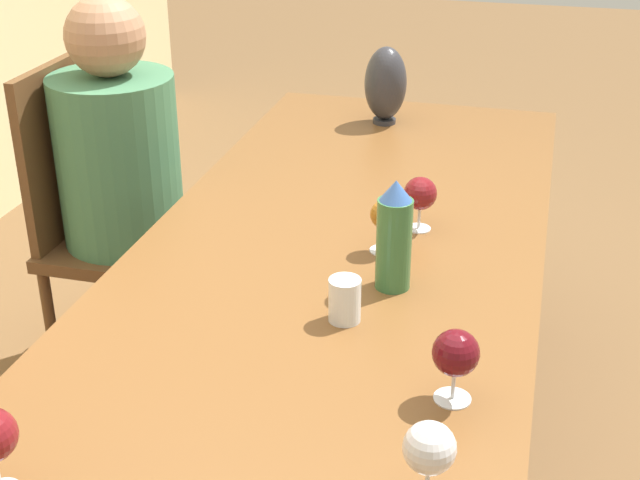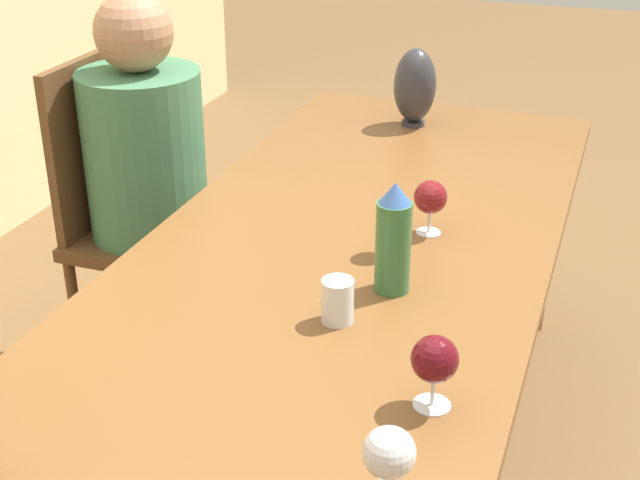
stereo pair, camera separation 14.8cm
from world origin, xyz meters
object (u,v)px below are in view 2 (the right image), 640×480
wine_glass_0 (389,454)px  wine_glass_6 (430,198)px  water_tumbler (338,301)px  vase (415,86)px  chair_far (129,211)px  person_far (152,180)px  wine_glass_1 (435,360)px  wine_glass_5 (390,219)px  water_bottle (393,239)px

wine_glass_0 → wine_glass_6: 0.95m
wine_glass_0 → wine_glass_6: (0.93, 0.16, -0.00)m
water_tumbler → wine_glass_0: size_ratio=0.67×
vase → wine_glass_0: vase is taller
water_tumbler → chair_far: (0.75, 0.95, -0.27)m
water_tumbler → wine_glass_6: 0.47m
wine_glass_0 → person_far: (1.22, 1.10, -0.20)m
wine_glass_0 → wine_glass_6: size_ratio=1.02×
wine_glass_1 → vase: bearing=15.6°
wine_glass_5 → chair_far: (0.43, 0.97, -0.31)m
vase → chair_far: 0.99m
wine_glass_6 → chair_far: size_ratio=0.13×
chair_far → person_far: size_ratio=0.83×
water_tumbler → wine_glass_6: (0.46, -0.08, 0.05)m
wine_glass_5 → person_far: bearing=63.9°
water_bottle → wine_glass_0: bearing=-165.0°
water_tumbler → wine_glass_0: (-0.47, -0.24, 0.05)m
water_bottle → chair_far: size_ratio=0.24×
water_tumbler → wine_glass_0: wine_glass_0 is taller
person_far → wine_glass_6: bearing=-107.2°
water_bottle → wine_glass_6: size_ratio=1.83×
wine_glass_0 → wine_glass_6: bearing=9.8°
wine_glass_0 → person_far: person_far is taller
wine_glass_1 → water_tumbler: bearing=49.2°
water_bottle → chair_far: 1.23m
water_tumbler → vase: vase is taller
wine_glass_5 → chair_far: 1.11m
vase → chair_far: bearing=121.2°
person_far → water_tumbler: bearing=-131.2°
wine_glass_5 → water_bottle: bearing=-162.6°
wine_glass_0 → chair_far: chair_far is taller
wine_glass_6 → person_far: 1.00m
water_bottle → water_tumbler: water_bottle is taller
water_tumbler → vase: 1.25m
wine_glass_1 → wine_glass_5: bearing=23.1°
person_far → wine_glass_5: bearing=-116.1°
water_tumbler → water_bottle: bearing=-22.8°
water_tumbler → chair_far: size_ratio=0.09×
wine_glass_0 → wine_glass_1: bearing=-1.4°
vase → wine_glass_6: bearing=-163.0°
water_bottle → person_far: bearing=57.4°
wine_glass_6 → chair_far: bearing=74.3°
water_bottle → vase: (1.07, 0.23, 0.01)m
water_tumbler → wine_glass_0: bearing=-153.3°
wine_glass_1 → wine_glass_5: wine_glass_1 is taller
wine_glass_1 → water_bottle: bearing=25.4°
wine_glass_1 → person_far: (0.96, 1.10, -0.20)m
wine_glass_6 → wine_glass_1: bearing=-166.1°
wine_glass_5 → person_far: 0.99m
vase → person_far: size_ratio=0.20×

